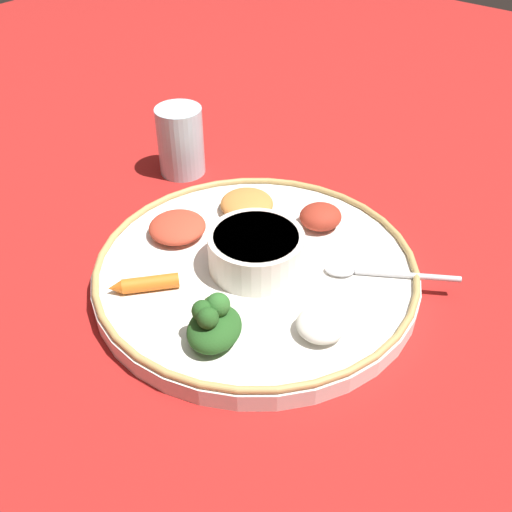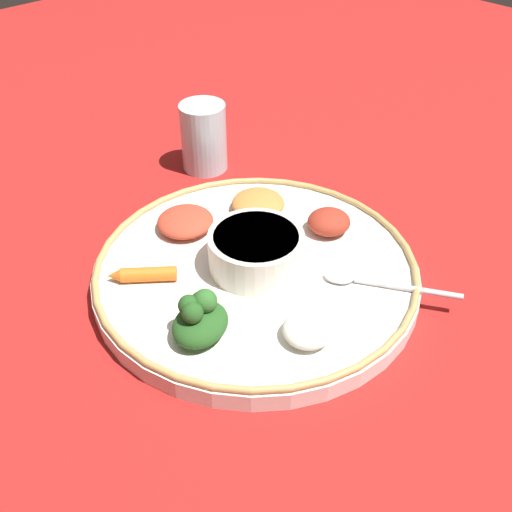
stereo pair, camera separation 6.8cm
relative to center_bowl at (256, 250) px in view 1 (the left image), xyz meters
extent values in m
plane|color=maroon|center=(0.00, 0.00, -0.05)|extent=(2.40, 2.40, 0.00)
cylinder|color=white|center=(0.00, 0.00, -0.03)|extent=(0.38, 0.38, 0.02)
torus|color=tan|center=(0.00, 0.00, -0.02)|extent=(0.37, 0.37, 0.01)
cylinder|color=silver|center=(0.00, 0.00, 0.00)|extent=(0.11, 0.11, 0.04)
cylinder|color=#99471E|center=(0.00, 0.00, 0.02)|extent=(0.10, 0.10, 0.01)
ellipsoid|color=silver|center=(-0.08, -0.05, -0.02)|extent=(0.04, 0.04, 0.01)
cylinder|color=silver|center=(-0.15, -0.09, -0.02)|extent=(0.10, 0.07, 0.01)
ellipsoid|color=#23511E|center=(-0.04, 0.12, -0.01)|extent=(0.07, 0.08, 0.03)
sphere|color=#2D6628|center=(-0.04, 0.10, 0.01)|extent=(0.02, 0.02, 0.02)
sphere|color=#23511E|center=(-0.03, 0.12, 0.01)|extent=(0.02, 0.02, 0.02)
sphere|color=#385623|center=(-0.03, 0.11, 0.01)|extent=(0.02, 0.02, 0.02)
sphere|color=#23511E|center=(-0.04, 0.12, 0.01)|extent=(0.02, 0.02, 0.02)
cylinder|color=orange|center=(0.06, 0.10, -0.02)|extent=(0.05, 0.06, 0.02)
cone|color=orange|center=(0.09, 0.13, -0.02)|extent=(0.02, 0.02, 0.01)
ellipsoid|color=silver|center=(-0.12, 0.04, -0.01)|extent=(0.07, 0.07, 0.02)
ellipsoid|color=maroon|center=(-0.01, -0.11, -0.01)|extent=(0.07, 0.07, 0.03)
ellipsoid|color=#C67A38|center=(0.08, -0.08, -0.01)|extent=(0.10, 0.10, 0.02)
ellipsoid|color=#B73D28|center=(0.11, 0.01, -0.01)|extent=(0.09, 0.09, 0.02)
cylinder|color=silver|center=(0.24, -0.12, 0.00)|extent=(0.07, 0.07, 0.10)
cylinder|color=tan|center=(0.24, -0.12, -0.02)|extent=(0.06, 0.06, 0.05)
camera|label=1|loc=(-0.34, 0.41, 0.42)|focal=42.21mm
camera|label=2|loc=(-0.39, 0.37, 0.42)|focal=42.21mm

